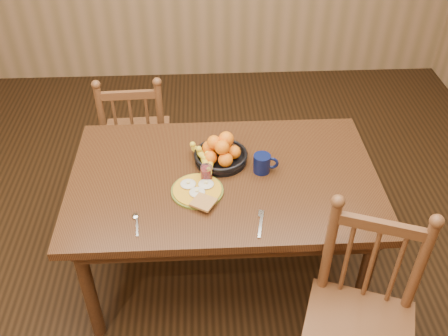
{
  "coord_description": "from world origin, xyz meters",
  "views": [
    {
      "loc": [
        -0.1,
        -1.99,
        2.41
      ],
      "look_at": [
        0.0,
        0.0,
        0.8
      ],
      "focal_mm": 40.0,
      "sensor_mm": 36.0,
      "label": 1
    }
  ],
  "objects_px": {
    "dining_table": "(224,188)",
    "chair_far": "(137,137)",
    "chair_near": "(360,321)",
    "breakfast_plate": "(198,191)",
    "coffee_mug": "(263,163)",
    "fruit_bowl": "(219,153)"
  },
  "relations": [
    {
      "from": "chair_near",
      "to": "breakfast_plate",
      "type": "bearing_deg",
      "value": 159.07
    },
    {
      "from": "dining_table",
      "to": "coffee_mug",
      "type": "height_order",
      "value": "coffee_mug"
    },
    {
      "from": "coffee_mug",
      "to": "dining_table",
      "type": "bearing_deg",
      "value": -172.09
    },
    {
      "from": "dining_table",
      "to": "coffee_mug",
      "type": "distance_m",
      "value": 0.25
    },
    {
      "from": "chair_far",
      "to": "chair_near",
      "type": "bearing_deg",
      "value": 124.34
    },
    {
      "from": "chair_near",
      "to": "fruit_bowl",
      "type": "distance_m",
      "value": 1.08
    },
    {
      "from": "coffee_mug",
      "to": "fruit_bowl",
      "type": "relative_size",
      "value": 0.41
    },
    {
      "from": "breakfast_plate",
      "to": "fruit_bowl",
      "type": "bearing_deg",
      "value": 64.15
    },
    {
      "from": "dining_table",
      "to": "fruit_bowl",
      "type": "relative_size",
      "value": 4.94
    },
    {
      "from": "breakfast_plate",
      "to": "fruit_bowl",
      "type": "relative_size",
      "value": 0.95
    },
    {
      "from": "chair_near",
      "to": "coffee_mug",
      "type": "height_order",
      "value": "chair_near"
    },
    {
      "from": "chair_far",
      "to": "fruit_bowl",
      "type": "xyz_separation_m",
      "value": [
        0.53,
        -0.65,
        0.34
      ]
    },
    {
      "from": "chair_near",
      "to": "coffee_mug",
      "type": "xyz_separation_m",
      "value": [
        -0.36,
        0.77,
        0.3
      ]
    },
    {
      "from": "chair_far",
      "to": "chair_near",
      "type": "distance_m",
      "value": 1.87
    },
    {
      "from": "chair_near",
      "to": "fruit_bowl",
      "type": "bearing_deg",
      "value": 144.26
    },
    {
      "from": "dining_table",
      "to": "chair_far",
      "type": "distance_m",
      "value": 0.96
    },
    {
      "from": "fruit_bowl",
      "to": "dining_table",
      "type": "bearing_deg",
      "value": -81.46
    },
    {
      "from": "dining_table",
      "to": "chair_near",
      "type": "height_order",
      "value": "chair_near"
    },
    {
      "from": "chair_far",
      "to": "fruit_bowl",
      "type": "relative_size",
      "value": 2.96
    },
    {
      "from": "dining_table",
      "to": "chair_near",
      "type": "relative_size",
      "value": 1.55
    },
    {
      "from": "chair_far",
      "to": "coffee_mug",
      "type": "height_order",
      "value": "chair_far"
    },
    {
      "from": "chair_far",
      "to": "breakfast_plate",
      "type": "distance_m",
      "value": 1.03
    }
  ]
}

